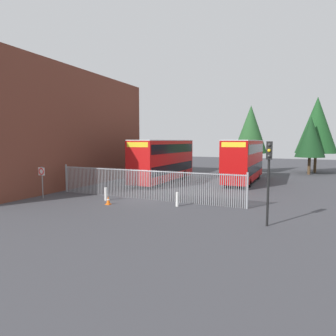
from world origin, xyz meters
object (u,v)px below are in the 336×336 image
at_px(bollard_near_left, 106,194).
at_px(bollard_center_front, 177,199).
at_px(speed_limit_sign_post, 42,175).
at_px(traffic_light_kerbside, 269,168).
at_px(double_decker_bus_near_gate, 164,159).
at_px(traffic_cone_by_gate, 108,200).
at_px(double_decker_bus_behind_fence_left, 244,159).

height_order(bollard_near_left, bollard_center_front, same).
bearing_deg(speed_limit_sign_post, traffic_light_kerbside, -1.83).
distance_m(double_decker_bus_near_gate, traffic_cone_by_gate, 11.65).
bearing_deg(traffic_cone_by_gate, bollard_near_left, 132.70).
bearing_deg(double_decker_bus_near_gate, bollard_center_front, -60.23).
height_order(traffic_cone_by_gate, speed_limit_sign_post, speed_limit_sign_post).
distance_m(double_decker_bus_near_gate, traffic_light_kerbside, 16.87).
distance_m(double_decker_bus_near_gate, bollard_center_front, 11.66).
relative_size(bollard_near_left, traffic_cone_by_gate, 1.61).
bearing_deg(traffic_cone_by_gate, traffic_light_kerbside, -4.58).
relative_size(bollard_center_front, traffic_light_kerbside, 0.22).
distance_m(bollard_center_front, traffic_cone_by_gate, 4.73).
bearing_deg(bollard_center_front, speed_limit_sign_post, -170.45).
xyz_separation_m(double_decker_bus_behind_fence_left, traffic_light_kerbside, (3.97, -15.80, 0.56)).
relative_size(double_decker_bus_behind_fence_left, bollard_center_front, 11.38).
bearing_deg(traffic_light_kerbside, bollard_center_front, 159.16).
bearing_deg(double_decker_bus_behind_fence_left, traffic_cone_by_gate, -113.25).
height_order(double_decker_bus_near_gate, double_decker_bus_behind_fence_left, same).
height_order(double_decker_bus_behind_fence_left, traffic_cone_by_gate, double_decker_bus_behind_fence_left).
xyz_separation_m(double_decker_bus_behind_fence_left, traffic_cone_by_gate, (-6.43, -14.97, -2.13)).
distance_m(double_decker_bus_behind_fence_left, traffic_cone_by_gate, 16.43).
relative_size(bollard_center_front, traffic_cone_by_gate, 1.61).
bearing_deg(speed_limit_sign_post, bollard_near_left, 16.07).
distance_m(double_decker_bus_behind_fence_left, traffic_light_kerbside, 16.30).
xyz_separation_m(double_decker_bus_near_gate, bollard_near_left, (0.22, -10.33, -1.95)).
relative_size(double_decker_bus_near_gate, bollard_center_front, 11.38).
relative_size(traffic_cone_by_gate, speed_limit_sign_post, 0.25).
height_order(bollard_near_left, speed_limit_sign_post, speed_limit_sign_post).
relative_size(bollard_near_left, traffic_light_kerbside, 0.22).
distance_m(speed_limit_sign_post, traffic_light_kerbside, 16.22).
bearing_deg(bollard_near_left, bollard_center_front, 3.65).
relative_size(bollard_center_front, speed_limit_sign_post, 0.40).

